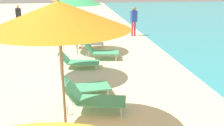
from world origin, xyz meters
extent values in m
cylinder|color=olive|center=(-0.39, 3.67, 1.13)|extent=(0.05, 0.05, 2.26)
cone|color=orange|center=(-0.39, 3.67, 2.51)|extent=(2.54, 2.54, 0.49)
cube|color=#4CA572|center=(0.45, 4.75, 0.29)|extent=(1.25, 0.84, 0.04)
cube|color=#4CA572|center=(-0.26, 4.90, 0.50)|extent=(0.46, 0.67, 0.41)
cylinder|color=silver|center=(0.97, 4.91, 0.13)|extent=(0.04, 0.04, 0.27)
cylinder|color=silver|center=(0.86, 4.40, 0.13)|extent=(0.04, 0.04, 0.27)
cylinder|color=silver|center=(-0.30, 5.17, 0.13)|extent=(0.04, 0.04, 0.27)
cylinder|color=silver|center=(-0.40, 4.66, 0.13)|extent=(0.04, 0.04, 0.27)
cylinder|color=silver|center=(-0.68, 6.97, 0.97)|extent=(0.05, 0.05, 1.95)
cone|color=#338CD8|center=(-0.68, 6.97, 2.18)|extent=(2.19, 2.19, 0.46)
sphere|color=silver|center=(-0.68, 6.97, 2.44)|extent=(0.06, 0.06, 0.06)
cube|color=#4CA572|center=(0.08, 8.17, 0.22)|extent=(1.22, 0.74, 0.04)
cube|color=#4CA572|center=(-0.65, 8.27, 0.42)|extent=(0.43, 0.63, 0.40)
cylinder|color=silver|center=(0.59, 8.34, 0.10)|extent=(0.04, 0.04, 0.20)
cylinder|color=silver|center=(0.52, 7.86, 0.10)|extent=(0.04, 0.04, 0.20)
cylinder|color=silver|center=(-0.70, 8.52, 0.10)|extent=(0.04, 0.04, 0.20)
cylinder|color=silver|center=(-0.77, 8.04, 0.10)|extent=(0.04, 0.04, 0.20)
cube|color=#4CA572|center=(0.27, 5.77, 0.23)|extent=(1.02, 0.75, 0.04)
cube|color=#4CA572|center=(-0.35, 5.69, 0.39)|extent=(0.40, 0.68, 0.30)
cylinder|color=silver|center=(0.61, 6.08, 0.11)|extent=(0.04, 0.04, 0.21)
cylinder|color=silver|center=(0.68, 5.55, 0.11)|extent=(0.04, 0.04, 0.21)
cylinder|color=silver|center=(-0.42, 5.96, 0.11)|extent=(0.04, 0.04, 0.21)
cylinder|color=silver|center=(-0.35, 5.42, 0.11)|extent=(0.04, 0.04, 0.21)
cylinder|color=olive|center=(-0.17, 10.26, 1.08)|extent=(0.05, 0.05, 2.16)
cube|color=white|center=(0.58, 11.19, 0.20)|extent=(1.12, 0.67, 0.04)
cube|color=white|center=(-0.16, 11.24, 0.34)|extent=(0.46, 0.62, 0.27)
cylinder|color=silver|center=(1.04, 11.40, 0.09)|extent=(0.04, 0.04, 0.18)
cylinder|color=silver|center=(1.00, 10.91, 0.09)|extent=(0.04, 0.04, 0.18)
cylinder|color=silver|center=(-0.17, 11.49, 0.09)|extent=(0.04, 0.04, 0.18)
cylinder|color=silver|center=(-0.20, 11.00, 0.09)|extent=(0.04, 0.04, 0.18)
cube|color=#4CA572|center=(1.01, 9.18, 0.29)|extent=(1.16, 0.84, 0.04)
cube|color=#4CA572|center=(0.35, 9.29, 0.49)|extent=(0.41, 0.72, 0.39)
cylinder|color=silver|center=(1.49, 9.40, 0.14)|extent=(0.04, 0.04, 0.27)
cylinder|color=silver|center=(1.39, 8.83, 0.14)|extent=(0.04, 0.04, 0.27)
cylinder|color=silver|center=(0.32, 9.59, 0.14)|extent=(0.04, 0.04, 0.27)
cylinder|color=silver|center=(0.22, 9.02, 0.14)|extent=(0.04, 0.04, 0.27)
cylinder|color=#4C4C51|center=(-0.39, 13.91, 1.06)|extent=(0.05, 0.05, 2.13)
cube|color=#4CA572|center=(0.89, 14.93, 0.25)|extent=(1.08, 0.84, 0.04)
cube|color=#4CA572|center=(0.25, 14.77, 0.39)|extent=(0.50, 0.70, 0.27)
cylinder|color=silver|center=(1.20, 15.27, 0.12)|extent=(0.04, 0.04, 0.23)
cylinder|color=silver|center=(1.32, 14.75, 0.12)|extent=(0.04, 0.04, 0.23)
cylinder|color=silver|center=(0.17, 15.03, 0.12)|extent=(0.04, 0.04, 0.23)
cylinder|color=silver|center=(0.30, 14.51, 0.12)|extent=(0.04, 0.04, 0.23)
cube|color=#4CA572|center=(0.66, 12.99, 0.25)|extent=(1.27, 0.85, 0.04)
cube|color=#4CA572|center=(-0.07, 12.89, 0.47)|extent=(0.43, 0.73, 0.43)
cylinder|color=silver|center=(1.11, 13.36, 0.11)|extent=(0.04, 0.04, 0.23)
cylinder|color=silver|center=(1.19, 12.77, 0.11)|extent=(0.04, 0.04, 0.23)
cylinder|color=silver|center=(-0.21, 13.17, 0.11)|extent=(0.04, 0.04, 0.23)
cylinder|color=silver|center=(-0.13, 12.58, 0.11)|extent=(0.04, 0.04, 0.23)
cylinder|color=#334CB2|center=(-3.88, 16.64, 0.41)|extent=(0.11, 0.11, 0.83)
cylinder|color=#334CB2|center=(-4.04, 16.60, 0.41)|extent=(0.11, 0.11, 0.83)
cube|color=#262628|center=(-3.96, 16.62, 1.14)|extent=(0.40, 0.30, 0.62)
sphere|color=#D8A87F|center=(-3.96, 16.62, 1.56)|extent=(0.22, 0.22, 0.22)
cylinder|color=#D8334C|center=(3.25, 13.76, 0.42)|extent=(0.11, 0.11, 0.85)
cylinder|color=#D8334C|center=(3.08, 13.72, 0.42)|extent=(0.11, 0.11, 0.85)
cube|color=#334CB2|center=(3.17, 13.74, 1.17)|extent=(0.40, 0.30, 0.64)
sphere|color=#9E704C|center=(3.17, 13.74, 1.60)|extent=(0.23, 0.23, 0.23)
camera|label=1|loc=(-0.05, -0.84, 3.04)|focal=40.53mm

